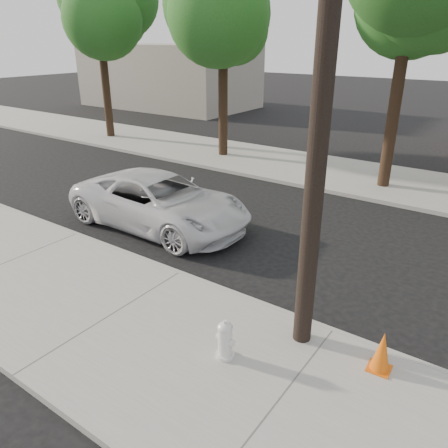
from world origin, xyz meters
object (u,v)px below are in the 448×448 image
at_px(fire_hydrant, 225,340).
at_px(utility_pole, 322,94).
at_px(traffic_cone, 382,352).
at_px(police_cruiser, 160,202).

bearing_deg(fire_hydrant, utility_pole, 57.58).
distance_m(fire_hydrant, traffic_cone, 2.71).
relative_size(fire_hydrant, traffic_cone, 0.95).
relative_size(utility_pole, fire_hydrant, 12.47).
bearing_deg(traffic_cone, utility_pole, 179.79).
relative_size(police_cruiser, fire_hydrant, 8.22).
distance_m(utility_pole, traffic_cone, 4.44).
xyz_separation_m(fire_hydrant, traffic_cone, (2.39, 1.28, 0.02)).
distance_m(utility_pole, police_cruiser, 7.78).
relative_size(utility_pole, police_cruiser, 1.52).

